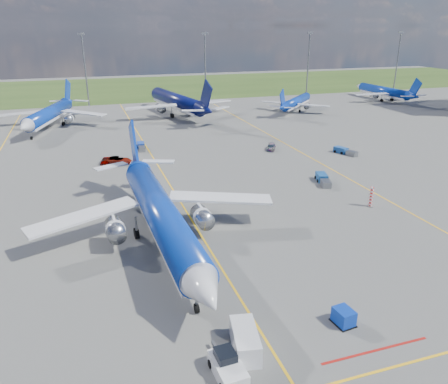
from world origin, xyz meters
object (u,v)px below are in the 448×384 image
object	(u,v)px
pushback_tug	(227,367)
baggage_tug_c	(141,146)
bg_jet_nnw	(51,128)
service_car_c	(271,147)
service_car_b	(118,160)
warning_post	(371,197)
baggage_tug_e	(345,151)
baggage_tug_w	(323,179)
service_car_a	(105,161)
bg_jet_ene	(382,100)
uld_container	(344,317)
service_van	(245,341)
bg_jet_ne	(296,111)
bg_jet_n	(177,115)
main_airliner	(163,244)

from	to	relation	value
pushback_tug	baggage_tug_c	bearing A→B (deg)	84.33
bg_jet_nnw	service_car_c	xyz separation A→B (m)	(45.43, -37.62, 0.60)
service_car_b	warning_post	bearing A→B (deg)	-112.06
warning_post	service_car_b	distance (m)	46.67
baggage_tug_e	baggage_tug_w	bearing A→B (deg)	-152.90
service_car_b	service_car_a	bearing A→B (deg)	99.89
bg_jet_ene	baggage_tug_w	xyz separation A→B (m)	(-64.53, -70.18, 0.59)
uld_container	service_van	distance (m)	9.53
service_car_c	baggage_tug_e	world-z (taller)	service_car_c
baggage_tug_w	baggage_tug_e	xyz separation A→B (m)	(13.29, 14.24, -0.04)
bg_jet_ne	bg_jet_ene	size ratio (longest dim) A/B	0.89
bg_jet_n	bg_jet_nnw	bearing A→B (deg)	0.44
bg_jet_ne	baggage_tug_w	size ratio (longest dim) A/B	5.30
service_van	pushback_tug	bearing A→B (deg)	-126.69
bg_jet_ene	service_car_b	bearing A→B (deg)	25.25
bg_jet_n	bg_jet_ne	xyz separation A→B (m)	(36.48, -4.62, 0.00)
service_van	service_car_b	size ratio (longest dim) A/B	0.86
bg_jet_n	main_airliner	size ratio (longest dim) A/B	1.05
bg_jet_nnw	pushback_tug	world-z (taller)	bg_jet_nnw
bg_jet_nnw	bg_jet_ene	world-z (taller)	bg_jet_nnw
service_car_a	baggage_tug_w	bearing A→B (deg)	-20.76
bg_jet_n	baggage_tug_e	bearing A→B (deg)	104.41
service_car_a	service_car_c	size ratio (longest dim) A/B	0.88
pushback_tug	baggage_tug_e	bearing A→B (deg)	46.80
pushback_tug	service_car_a	distance (m)	58.36
service_car_a	baggage_tug_c	world-z (taller)	service_car_a
pushback_tug	service_car_b	bearing A→B (deg)	89.66
uld_container	service_van	xyz separation A→B (m)	(-9.51, -0.54, 0.25)
service_car_c	baggage_tug_c	world-z (taller)	service_car_c
bg_jet_n	baggage_tug_e	size ratio (longest dim) A/B	8.37
main_airliner	service_van	bearing A→B (deg)	-83.79
uld_container	bg_jet_nnw	bearing A→B (deg)	100.13
bg_jet_ne	uld_container	xyz separation A→B (m)	(-43.31, -94.78, 0.73)
bg_jet_ne	service_van	world-z (taller)	bg_jet_ne
service_van	baggage_tug_w	size ratio (longest dim) A/B	0.77
pushback_tug	baggage_tug_e	xyz separation A→B (m)	(42.29, 50.18, -0.18)
bg_jet_ne	pushback_tug	bearing A→B (deg)	104.85
bg_jet_nnw	service_car_a	xyz separation A→B (m)	(11.20, -37.22, 0.62)
uld_container	service_car_c	xyz separation A→B (m)	(17.46, 55.21, -0.12)
warning_post	baggage_tug_e	size ratio (longest dim) A/B	0.55
bg_jet_ene	service_van	world-z (taller)	bg_jet_ene
main_airliner	pushback_tug	distance (m)	22.49
bg_jet_ene	baggage_tug_c	bearing A→B (deg)	21.80
bg_jet_ne	service_car_c	bearing A→B (deg)	101.17
warning_post	main_airliner	world-z (taller)	main_airliner
bg_jet_n	service_car_c	xyz separation A→B (m)	(10.63, -44.20, 0.60)
service_van	service_car_b	bearing A→B (deg)	105.90
service_car_c	bg_jet_nnw	bearing A→B (deg)	169.63
main_airliner	uld_container	world-z (taller)	main_airliner
uld_container	baggage_tug_e	xyz separation A→B (m)	(30.60, 47.65, -0.17)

